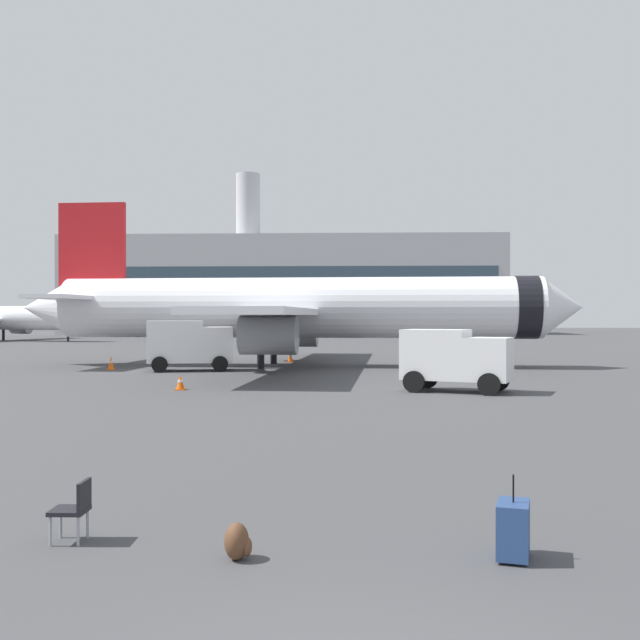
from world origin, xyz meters
TOP-DOWN VIEW (x-y plane):
  - airplane_at_gate at (-3.65, 41.44)m, footprint 35.74×32.22m
  - airplane_taxiing at (-44.81, 88.35)m, footprint 28.11×25.58m
  - service_truck at (-9.50, 37.23)m, footprint 5.17×3.40m
  - cargo_van at (4.24, 25.80)m, footprint 4.82×3.59m
  - safety_cone_near at (-14.26, 37.85)m, footprint 0.44×0.44m
  - safety_cone_mid at (-7.41, 26.09)m, footprint 0.44×0.44m
  - safety_cone_far at (-4.32, 45.88)m, footprint 0.44×0.44m
  - rolling_suitcase at (2.04, 4.10)m, footprint 0.55×0.72m
  - traveller_backpack at (-1.53, 3.93)m, footprint 0.36×0.40m
  - gate_chair at (-3.92, 4.58)m, footprint 0.49×0.49m
  - terminal_building at (-12.50, 131.29)m, footprint 77.80×19.81m

SIDE VIEW (x-z plane):
  - traveller_backpack at x=-1.53m, z-range -0.01..0.47m
  - safety_cone_mid at x=-7.41m, z-range -0.01..0.64m
  - safety_cone_far at x=-4.32m, z-range -0.01..0.75m
  - rolling_suitcase at x=2.04m, z-range -0.16..0.94m
  - safety_cone_near at x=-14.26m, z-range -0.01..0.82m
  - gate_chair at x=-3.92m, z-range 0.07..0.93m
  - cargo_van at x=4.24m, z-range 0.15..2.75m
  - service_truck at x=-9.50m, z-range 0.16..3.05m
  - airplane_taxiing at x=-44.81m, z-range -1.27..7.07m
  - airplane_at_gate at x=-3.65m, z-range -1.59..8.91m
  - terminal_building at x=-12.50m, z-range -5.87..23.43m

